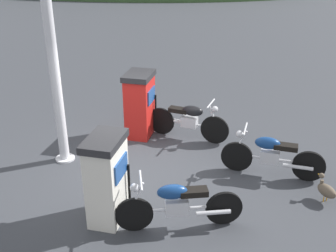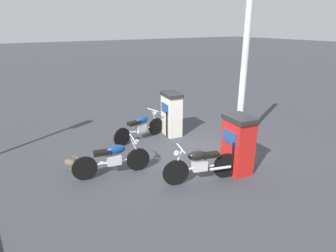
{
  "view_description": "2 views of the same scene",
  "coord_description": "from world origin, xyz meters",
  "views": [
    {
      "loc": [
        1.28,
        -6.95,
        4.26
      ],
      "look_at": [
        0.53,
        0.3,
        0.86
      ],
      "focal_mm": 43.38,
      "sensor_mm": 36.0,
      "label": 1
    },
    {
      "loc": [
        4.89,
        6.45,
        3.69
      ],
      "look_at": [
        0.81,
        -0.1,
        0.96
      ],
      "focal_mm": 31.03,
      "sensor_mm": 36.0,
      "label": 2
    }
  ],
  "objects": [
    {
      "name": "motorcycle_extra",
      "position": [
        2.55,
        0.05,
        0.46
      ],
      "size": [
        1.96,
        0.67,
        0.95
      ],
      "color": "black",
      "rests_on": "ground"
    },
    {
      "name": "motorcycle_far_pump",
      "position": [
        0.88,
        1.5,
        0.48
      ],
      "size": [
        1.9,
        0.77,
        0.96
      ],
      "color": "black",
      "rests_on": "ground"
    },
    {
      "name": "wandering_duck",
      "position": [
        3.43,
        -0.73,
        0.23
      ],
      "size": [
        0.37,
        0.46,
        0.48
      ],
      "color": "brown",
      "rests_on": "ground"
    },
    {
      "name": "fuel_pump_far",
      "position": [
        -0.26,
        1.58,
        0.77
      ],
      "size": [
        0.72,
        0.89,
        1.52
      ],
      "color": "red",
      "rests_on": "ground"
    },
    {
      "name": "ground_plane",
      "position": [
        0.0,
        0.0,
        0.0
      ],
      "size": [
        120.0,
        120.0,
        0.0
      ],
      "primitive_type": "plane",
      "color": "#383A3F"
    },
    {
      "name": "canopy_support_pole",
      "position": [
        -1.65,
        0.25,
        2.26
      ],
      "size": [
        0.4,
        0.4,
        4.67
      ],
      "color": "silver",
      "rests_on": "ground"
    },
    {
      "name": "motorcycle_near_pump",
      "position": [
        0.88,
        -1.71,
        0.47
      ],
      "size": [
        2.01,
        0.65,
        0.94
      ],
      "color": "black",
      "rests_on": "ground"
    },
    {
      "name": "fuel_pump_near",
      "position": [
        -0.26,
        -1.58,
        0.76
      ],
      "size": [
        0.66,
        0.89,
        1.5
      ],
      "color": "silver",
      "rests_on": "ground"
    }
  ]
}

